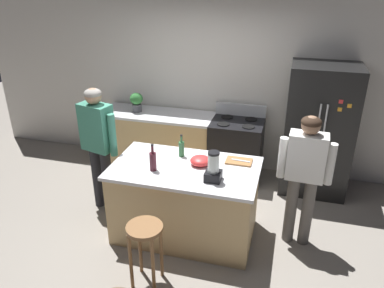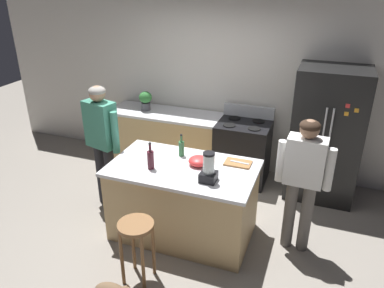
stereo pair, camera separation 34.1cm
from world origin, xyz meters
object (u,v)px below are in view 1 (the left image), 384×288
Objects in this scene: chef_knife at (241,160)px; person_by_island_left at (98,139)px; person_by_sink_right at (305,170)px; bar_stool at (145,239)px; bottle_olive_oil at (181,148)px; mixing_bowl at (200,161)px; kitchen_island at (185,201)px; stove_range at (236,149)px; refrigerator at (318,130)px; potted_plant at (137,101)px; bottle_wine at (153,161)px; blender_appliance at (213,168)px; cutting_board at (239,161)px.

person_by_island_left is at bearing -174.36° from chef_knife.
bar_stool is at bearing -143.42° from person_by_sink_right.
bottle_olive_oil reaches higher than mixing_bowl.
stove_range reaches higher than kitchen_island.
refrigerator is 1.51m from chef_knife.
potted_plant is 1.30× the size of mixing_bowl.
person_by_sink_right is (2.50, -0.04, -0.05)m from person_by_island_left.
refrigerator is 7.91× the size of mixing_bowl.
chef_knife is (-0.71, 0.07, -0.02)m from person_by_sink_right.
bottle_wine reaches higher than chef_knife.
refrigerator is 2.96m from person_by_island_left.
blender_appliance is 1.05× the size of bottle_wine.
kitchen_island is at bearing -11.56° from person_by_island_left.
stove_range is 1.46m from bottle_olive_oil.
person_by_sink_right is at bearing -97.91° from refrigerator.
stove_range reaches higher than mixing_bowl.
person_by_sink_right is at bearing 23.59° from blender_appliance.
refrigerator reaches higher than stove_range.
person_by_sink_right reaches higher than bottle_olive_oil.
person_by_sink_right is 7.17× the size of chef_knife.
cutting_board is (0.41, 0.18, -0.04)m from mixing_bowl.
person_by_sink_right is at bearing -28.00° from potted_plant.
person_by_sink_right is at bearing -0.99° from person_by_island_left.
bottle_wine is at bearing -149.25° from chef_knife.
refrigerator reaches higher than mixing_bowl.
chef_knife is (0.24, -1.25, 0.47)m from stove_range.
person_by_island_left reaches higher than chef_knife.
cutting_board is at bearing -126.66° from refrigerator.
blender_appliance is at bearing -89.39° from stove_range.
potted_plant is 1.72m from bottle_olive_oil.
potted_plant is (-2.53, 1.35, 0.13)m from person_by_sink_right.
bottle_olive_oil is 0.87× the size of bottle_wine.
stove_range is 1.90m from bottle_wine.
bar_stool is at bearing -101.83° from stove_range.
potted_plant is 1.09× the size of bottle_olive_oil.
chef_knife reaches higher than cutting_board.
person_by_island_left is 5.26× the size of bottle_wine.
potted_plant reaches higher than bottle_olive_oil.
potted_plant is at bearing 130.76° from bottle_olive_oil.
person_by_sink_right is at bearing 5.29° from mixing_bowl.
person_by_island_left is 5.54× the size of potted_plant.
refrigerator is at bearing -1.06° from potted_plant.
bar_stool is 1.42m from chef_knife.
potted_plant is 0.95× the size of bottle_wine.
mixing_bowl is (0.27, -0.15, -0.05)m from bottle_olive_oil.
stove_range is at bearing 78.17° from bar_stool.
potted_plant is 1.36× the size of chef_knife.
stove_range is at bearing 77.04° from kitchen_island.
bottle_wine is 0.99m from cutting_board.
chef_knife is (0.43, 0.18, -0.03)m from mixing_bowl.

